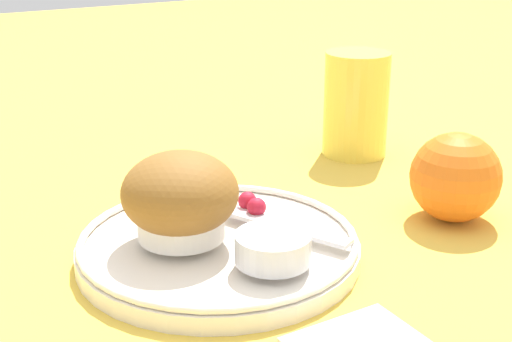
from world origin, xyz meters
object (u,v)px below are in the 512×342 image
butter_knife (257,219)px  juice_glass (356,104)px  muffin (180,198)px  orange_fruit (455,177)px

butter_knife → juice_glass: bearing=98.5°
muffin → juice_glass: (-0.13, 0.27, 0.01)m
muffin → butter_knife: muffin is taller
orange_fruit → juice_glass: juice_glass is taller
butter_knife → orange_fruit: size_ratio=2.01×
juice_glass → butter_knife: bearing=-56.3°
butter_knife → orange_fruit: (0.05, 0.17, 0.02)m
butter_knife → orange_fruit: bearing=49.8°
muffin → orange_fruit: (0.05, 0.24, -0.01)m
butter_knife → juice_glass: (-0.14, 0.21, 0.04)m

